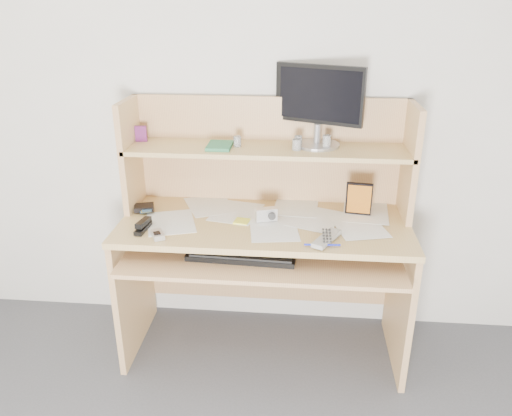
# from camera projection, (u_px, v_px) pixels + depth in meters

# --- Properties ---
(back_wall) EXTENTS (3.60, 0.04, 2.50)m
(back_wall) POSITION_uv_depth(u_px,v_px,m) (270.00, 105.00, 2.52)
(back_wall) COLOR beige
(back_wall) RESTS_ON floor
(desk) EXTENTS (1.40, 0.70, 1.30)m
(desk) POSITION_uv_depth(u_px,v_px,m) (266.00, 225.00, 2.51)
(desk) COLOR tan
(desk) RESTS_ON floor
(paper_clutter) EXTENTS (1.32, 0.54, 0.01)m
(paper_clutter) POSITION_uv_depth(u_px,v_px,m) (264.00, 221.00, 2.41)
(paper_clutter) COLOR white
(paper_clutter) RESTS_ON desk
(keyboard) EXTENTS (0.51, 0.20, 0.03)m
(keyboard) POSITION_uv_depth(u_px,v_px,m) (242.00, 253.00, 2.30)
(keyboard) COLOR black
(keyboard) RESTS_ON desk
(tv_remote) EXTENTS (0.14, 0.20, 0.02)m
(tv_remote) POSITION_uv_depth(u_px,v_px,m) (327.00, 238.00, 2.21)
(tv_remote) COLOR #969591
(tv_remote) RESTS_ON paper_clutter
(flip_phone) EXTENTS (0.09, 0.10, 0.02)m
(flip_phone) POSITION_uv_depth(u_px,v_px,m) (158.00, 234.00, 2.25)
(flip_phone) COLOR #B9B9BC
(flip_phone) RESTS_ON paper_clutter
(stapler) EXTENTS (0.05, 0.14, 0.04)m
(stapler) POSITION_uv_depth(u_px,v_px,m) (143.00, 225.00, 2.32)
(stapler) COLOR black
(stapler) RESTS_ON paper_clutter
(wallet) EXTENTS (0.11, 0.10, 0.02)m
(wallet) POSITION_uv_depth(u_px,v_px,m) (144.00, 207.00, 2.53)
(wallet) COLOR black
(wallet) RESTS_ON paper_clutter
(sticky_note_pad) EXTENTS (0.08, 0.08, 0.01)m
(sticky_note_pad) POSITION_uv_depth(u_px,v_px,m) (242.00, 221.00, 2.41)
(sticky_note_pad) COLOR yellow
(sticky_note_pad) RESTS_ON desk
(digital_camera) EXTENTS (0.11, 0.07, 0.06)m
(digital_camera) POSITION_uv_depth(u_px,v_px,m) (266.00, 214.00, 2.40)
(digital_camera) COLOR silver
(digital_camera) RESTS_ON paper_clutter
(game_case) EXTENTS (0.13, 0.03, 0.18)m
(game_case) POSITION_uv_depth(u_px,v_px,m) (359.00, 199.00, 2.43)
(game_case) COLOR black
(game_case) RESTS_ON paper_clutter
(blue_pen) EXTENTS (0.16, 0.02, 0.01)m
(blue_pen) POSITION_uv_depth(u_px,v_px,m) (322.00, 245.00, 2.17)
(blue_pen) COLOR #1722AE
(blue_pen) RESTS_ON paper_clutter
(card_box) EXTENTS (0.06, 0.02, 0.08)m
(card_box) POSITION_uv_depth(u_px,v_px,m) (141.00, 134.00, 2.51)
(card_box) COLOR #A72016
(card_box) RESTS_ON desk
(shelf_book) EXTENTS (0.12, 0.16, 0.02)m
(shelf_book) POSITION_uv_depth(u_px,v_px,m) (220.00, 146.00, 2.42)
(shelf_book) COLOR #2D713C
(shelf_book) RESTS_ON desk
(chip_stack_a) EXTENTS (0.04, 0.04, 0.05)m
(chip_stack_a) POSITION_uv_depth(u_px,v_px,m) (237.00, 141.00, 2.42)
(chip_stack_a) COLOR black
(chip_stack_a) RESTS_ON desk
(chip_stack_b) EXTENTS (0.04, 0.04, 0.06)m
(chip_stack_b) POSITION_uv_depth(u_px,v_px,m) (298.00, 142.00, 2.40)
(chip_stack_b) COLOR white
(chip_stack_b) RESTS_ON desk
(chip_stack_c) EXTENTS (0.05, 0.05, 0.05)m
(chip_stack_c) POSITION_uv_depth(u_px,v_px,m) (297.00, 145.00, 2.37)
(chip_stack_c) COLOR black
(chip_stack_c) RESTS_ON desk
(chip_stack_d) EXTENTS (0.04, 0.04, 0.07)m
(chip_stack_d) POSITION_uv_depth(u_px,v_px,m) (327.00, 142.00, 2.38)
(chip_stack_d) COLOR silver
(chip_stack_d) RESTS_ON desk
(monitor) EXTENTS (0.42, 0.24, 0.38)m
(monitor) POSITION_uv_depth(u_px,v_px,m) (319.00, 103.00, 2.39)
(monitor) COLOR #ACABB0
(monitor) RESTS_ON desk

